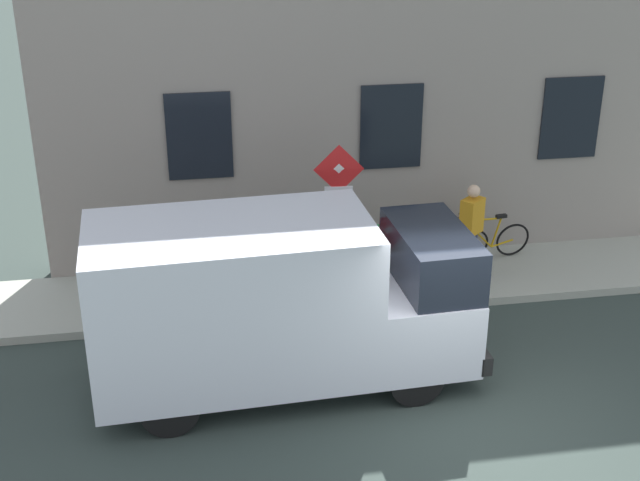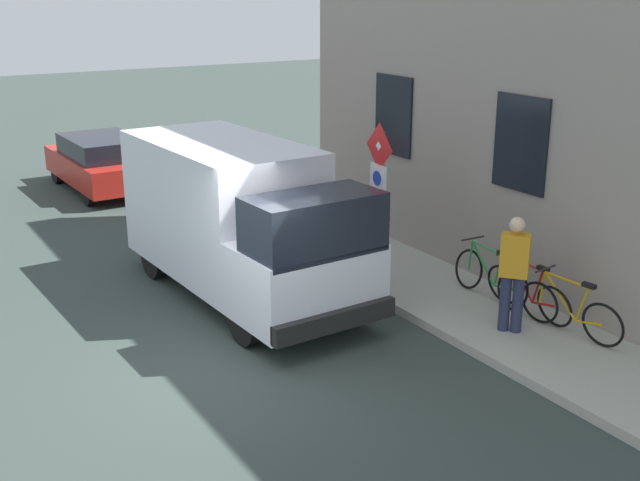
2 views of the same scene
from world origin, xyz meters
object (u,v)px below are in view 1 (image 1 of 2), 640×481
object	(u,v)px
delivery_van	(276,300)
bicycle_green	(398,247)
bicycle_red	(443,244)
pedestrian	(471,228)
sign_post_stacked	(338,213)
bicycle_orange	(486,241)

from	to	relation	value
delivery_van	bicycle_green	xyz separation A→B (m)	(3.17, -2.56, -0.82)
delivery_van	bicycle_red	size ratio (longest dim) A/B	3.16
delivery_van	pedestrian	xyz separation A→B (m)	(2.55, -3.66, -0.26)
bicycle_green	pedestrian	xyz separation A→B (m)	(-0.62, -1.10, 0.56)
sign_post_stacked	bicycle_orange	world-z (taller)	sign_post_stacked
bicycle_green	pedestrian	bearing A→B (deg)	152.65
delivery_van	bicycle_orange	xyz separation A→B (m)	(3.17, -4.20, -0.82)
sign_post_stacked	pedestrian	world-z (taller)	sign_post_stacked
sign_post_stacked	delivery_van	size ratio (longest dim) A/B	0.49
sign_post_stacked	bicycle_orange	bearing A→B (deg)	-67.07
delivery_van	bicycle_red	xyz separation A→B (m)	(3.17, -3.38, -0.82)
sign_post_stacked	bicycle_green	bearing A→B (deg)	-46.65
bicycle_red	pedestrian	xyz separation A→B (m)	(-0.62, -0.28, 0.56)
bicycle_orange	bicycle_green	xyz separation A→B (m)	(0.00, 1.65, 0.00)
bicycle_orange	pedestrian	xyz separation A→B (m)	(-0.62, 0.54, 0.56)
bicycle_orange	bicycle_red	xyz separation A→B (m)	(0.00, 0.82, 0.00)
delivery_van	bicycle_orange	bearing A→B (deg)	34.48
sign_post_stacked	delivery_van	world-z (taller)	sign_post_stacked
delivery_van	bicycle_orange	distance (m)	5.33
bicycle_orange	bicycle_green	bearing A→B (deg)	-7.40
sign_post_stacked	pedestrian	size ratio (longest dim) A/B	1.53
bicycle_orange	bicycle_green	world-z (taller)	same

